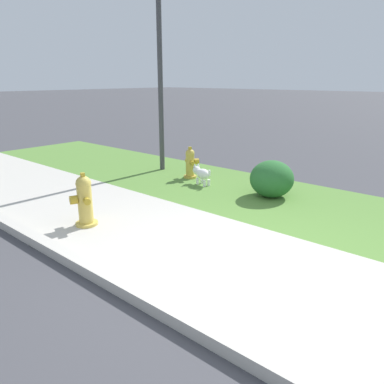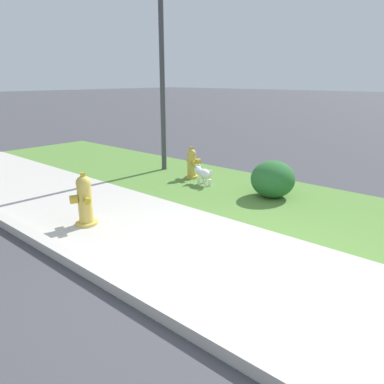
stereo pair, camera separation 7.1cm
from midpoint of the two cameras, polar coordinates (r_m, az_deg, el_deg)
The scene contains 9 objects.
ground_plane at distance 4.22m, azimuth 8.09°, elevation -11.61°, with size 120.00×120.00×0.00m, color #424247.
sidewalk_pavement at distance 4.22m, azimuth 8.09°, elevation -11.55°, with size 18.00×2.23×0.01m, color #BCB7AD.
grass_verge at distance 6.24m, azimuth 20.32°, elevation -2.85°, with size 18.00×2.61×0.01m, color #568438.
street_curb at distance 3.38m, azimuth -3.56°, elevation -18.17°, with size 18.00×0.16×0.12m, color #BCB7AD.
fire_hydrant_near_corner at distance 5.43m, azimuth -16.43°, elevation -1.27°, with size 0.39×0.36×0.77m.
fire_hydrant_mid_block at distance 7.78m, azimuth -0.52°, elevation 4.40°, with size 0.36×0.33×0.66m.
small_white_dog at distance 7.30m, azimuth 1.22°, elevation 2.84°, with size 0.50×0.27×0.40m.
street_lamp at distance 8.45m, azimuth -5.30°, elevation 23.56°, with size 0.32×0.32×4.50m.
shrub_bush_far_verge at distance 6.66m, azimuth 11.75°, elevation 1.97°, with size 0.76×0.76×0.65m.
Camera 1 is at (1.93, -3.18, 2.01)m, focal length 35.00 mm.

